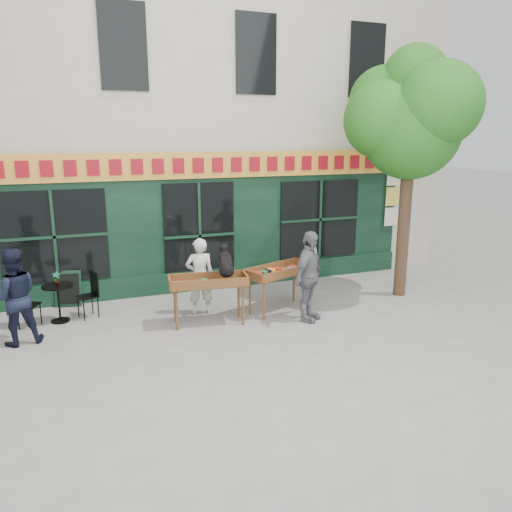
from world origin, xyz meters
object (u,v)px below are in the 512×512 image
object	(u,v)px
dog	(226,260)
man_left	(14,297)
woman	(200,276)
bistro_table	(58,296)
book_cart_center	(208,284)
book_cart_right	(280,273)
man_right	(309,277)

from	to	relation	value
dog	man_left	size ratio (longest dim) A/B	0.34
woman	bistro_table	xyz separation A→B (m)	(-2.79, 0.51, -0.27)
book_cart_center	book_cart_right	size ratio (longest dim) A/B	0.97
book_cart_center	book_cart_right	distance (m)	1.64
dog	man_left	distance (m)	3.87
woman	book_cart_right	distance (m)	1.69
woman	book_cart_right	bearing A→B (deg)	172.56
woman	man_left	size ratio (longest dim) A/B	0.92
book_cart_center	dog	xyz separation A→B (m)	(0.35, -0.05, 0.47)
man_right	book_cart_right	bearing A→B (deg)	71.83
dog	book_cart_right	bearing A→B (deg)	19.13
book_cart_center	bistro_table	xyz separation A→B (m)	(-2.79, 1.16, -0.28)
bistro_table	book_cart_right	bearing A→B (deg)	-12.19
dog	woman	world-z (taller)	woman
man_right	bistro_table	xyz separation A→B (m)	(-4.72, 1.70, -0.38)
woman	bistro_table	size ratio (longest dim) A/B	2.13
book_cart_center	woman	world-z (taller)	woman
book_cart_center	woman	size ratio (longest dim) A/B	0.97
man_right	bistro_table	world-z (taller)	man_right
man_right	bistro_table	bearing A→B (deg)	120.16
dog	woman	distance (m)	0.92
man_right	book_cart_center	bearing A→B (deg)	124.30
book_cart_center	man_left	size ratio (longest dim) A/B	0.89
man_left	woman	bearing A→B (deg)	176.31
dog	book_cart_center	bearing A→B (deg)	179.66
book_cart_center	man_right	bearing A→B (deg)	-7.95
dog	bistro_table	bearing A→B (deg)	166.68
man_right	man_left	xyz separation A→B (m)	(-5.42, 0.80, -0.04)
man_right	man_left	size ratio (longest dim) A/B	1.05
man_right	bistro_table	distance (m)	5.03
man_left	book_cart_right	bearing A→B (deg)	169.34
woman	man_left	bearing A→B (deg)	14.15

